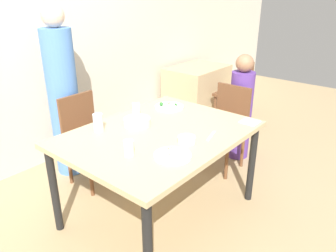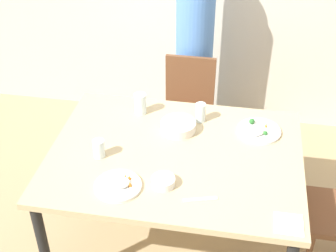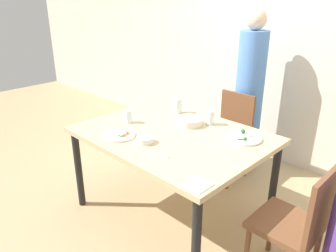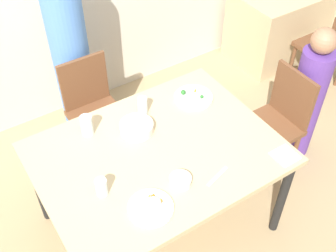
{
  "view_description": "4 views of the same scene",
  "coord_description": "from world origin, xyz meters",
  "px_view_note": "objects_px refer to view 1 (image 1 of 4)",
  "views": [
    {
      "loc": [
        -1.74,
        -1.53,
        1.79
      ],
      "look_at": [
        0.13,
        0.02,
        0.76
      ],
      "focal_mm": 35.0,
      "sensor_mm": 36.0,
      "label": 1
    },
    {
      "loc": [
        0.32,
        -2.09,
        2.47
      ],
      "look_at": [
        -0.05,
        0.05,
        0.91
      ],
      "focal_mm": 50.0,
      "sensor_mm": 36.0,
      "label": 2
    },
    {
      "loc": [
        1.65,
        -1.73,
        1.8
      ],
      "look_at": [
        -0.09,
        0.04,
        0.79
      ],
      "focal_mm": 35.0,
      "sensor_mm": 36.0,
      "label": 3
    },
    {
      "loc": [
        -0.89,
        -1.5,
        2.66
      ],
      "look_at": [
        0.06,
        -0.02,
        0.96
      ],
      "focal_mm": 45.0,
      "sensor_mm": 36.0,
      "label": 4
    }
  ],
  "objects_px": {
    "person_adult": "(64,99)",
    "bowl_curry": "(137,122)",
    "chair_child_spot": "(226,125)",
    "person_child": "(240,111)",
    "plate_rice_adult": "(169,107)",
    "glass_water_tall": "(136,111)",
    "chair_adult_spot": "(87,137)"
  },
  "relations": [
    {
      "from": "chair_child_spot",
      "to": "person_adult",
      "type": "bearing_deg",
      "value": -136.99
    },
    {
      "from": "chair_adult_spot",
      "to": "plate_rice_adult",
      "type": "distance_m",
      "value": 0.85
    },
    {
      "from": "person_child",
      "to": "bowl_curry",
      "type": "xyz_separation_m",
      "value": [
        -1.38,
        0.21,
        0.25
      ]
    },
    {
      "from": "bowl_curry",
      "to": "plate_rice_adult",
      "type": "bearing_deg",
      "value": 7.32
    },
    {
      "from": "person_adult",
      "to": "glass_water_tall",
      "type": "bearing_deg",
      "value": -80.08
    },
    {
      "from": "chair_adult_spot",
      "to": "plate_rice_adult",
      "type": "bearing_deg",
      "value": -49.37
    },
    {
      "from": "person_child",
      "to": "plate_rice_adult",
      "type": "height_order",
      "value": "person_child"
    },
    {
      "from": "chair_child_spot",
      "to": "glass_water_tall",
      "type": "xyz_separation_m",
      "value": [
        -0.96,
        0.34,
        0.35
      ]
    },
    {
      "from": "chair_child_spot",
      "to": "person_child",
      "type": "distance_m",
      "value": 0.31
    },
    {
      "from": "chair_child_spot",
      "to": "bowl_curry",
      "type": "distance_m",
      "value": 1.15
    },
    {
      "from": "chair_adult_spot",
      "to": "person_child",
      "type": "relative_size",
      "value": 0.75
    },
    {
      "from": "person_adult",
      "to": "bowl_curry",
      "type": "bearing_deg",
      "value": -88.36
    },
    {
      "from": "chair_adult_spot",
      "to": "chair_child_spot",
      "type": "relative_size",
      "value": 1.0
    },
    {
      "from": "chair_child_spot",
      "to": "person_child",
      "type": "bearing_deg",
      "value": 90.0
    },
    {
      "from": "glass_water_tall",
      "to": "bowl_curry",
      "type": "bearing_deg",
      "value": -133.27
    },
    {
      "from": "person_child",
      "to": "plate_rice_adult",
      "type": "distance_m",
      "value": 0.96
    },
    {
      "from": "chair_adult_spot",
      "to": "glass_water_tall",
      "type": "relative_size",
      "value": 7.01
    },
    {
      "from": "person_adult",
      "to": "glass_water_tall",
      "type": "height_order",
      "value": "person_adult"
    },
    {
      "from": "chair_child_spot",
      "to": "plate_rice_adult",
      "type": "xyz_separation_m",
      "value": [
        -0.6,
        0.28,
        0.3
      ]
    },
    {
      "from": "plate_rice_adult",
      "to": "chair_adult_spot",
      "type": "bearing_deg",
      "value": 130.63
    },
    {
      "from": "person_adult",
      "to": "person_child",
      "type": "height_order",
      "value": "person_adult"
    },
    {
      "from": "chair_adult_spot",
      "to": "glass_water_tall",
      "type": "bearing_deg",
      "value": -74.42
    },
    {
      "from": "bowl_curry",
      "to": "chair_child_spot",
      "type": "bearing_deg",
      "value": -11.1
    },
    {
      "from": "chair_adult_spot",
      "to": "chair_child_spot",
      "type": "distance_m",
      "value": 1.42
    },
    {
      "from": "person_adult",
      "to": "person_child",
      "type": "distance_m",
      "value": 1.86
    },
    {
      "from": "chair_adult_spot",
      "to": "chair_child_spot",
      "type": "xyz_separation_m",
      "value": [
        1.11,
        -0.88,
        0.0
      ]
    },
    {
      "from": "person_adult",
      "to": "glass_water_tall",
      "type": "distance_m",
      "value": 0.87
    },
    {
      "from": "chair_adult_spot",
      "to": "person_adult",
      "type": "bearing_deg",
      "value": 90.0
    },
    {
      "from": "person_adult",
      "to": "bowl_curry",
      "type": "height_order",
      "value": "person_adult"
    },
    {
      "from": "chair_child_spot",
      "to": "person_child",
      "type": "xyz_separation_m",
      "value": [
        0.3,
        0.0,
        0.07
      ]
    },
    {
      "from": "person_adult",
      "to": "plate_rice_adult",
      "type": "xyz_separation_m",
      "value": [
        0.51,
        -0.92,
        -0.01
      ]
    },
    {
      "from": "bowl_curry",
      "to": "glass_water_tall",
      "type": "distance_m",
      "value": 0.18
    }
  ]
}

